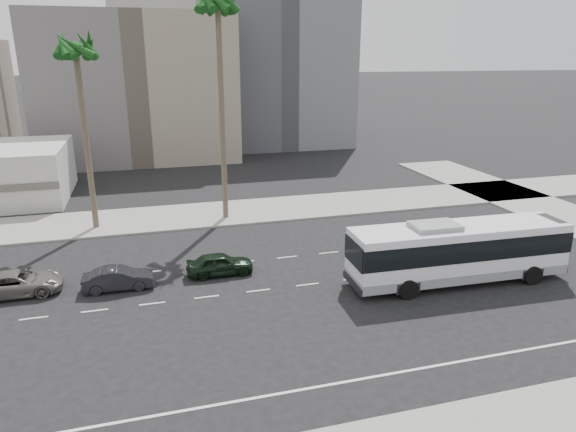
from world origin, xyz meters
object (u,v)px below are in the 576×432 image
object	(u,v)px
city_bus	(458,250)
palm_near	(218,9)
car_c	(17,283)
palm_mid	(76,53)
car_a	(220,264)
car_b	(118,278)

from	to	relation	value
city_bus	palm_near	bearing A→B (deg)	127.07
car_c	palm_mid	world-z (taller)	palm_mid
car_a	palm_mid	world-z (taller)	palm_mid
car_c	palm_near	distance (m)	23.52
car_a	car_c	xyz separation A→B (m)	(-11.56, 0.36, -0.01)
palm_near	palm_mid	distance (m)	10.74
car_b	car_c	world-z (taller)	car_c
car_a	palm_near	xyz separation A→B (m)	(2.17, 11.25, 15.67)
city_bus	car_c	xyz separation A→B (m)	(-25.14, 5.26, -1.32)
car_a	palm_near	size ratio (longest dim) A/B	0.23
car_a	car_b	xyz separation A→B (m)	(-6.02, -0.48, -0.04)
car_b	palm_near	distance (m)	21.24
palm_near	car_c	bearing A→B (deg)	-141.58
city_bus	car_b	size ratio (longest dim) A/B	3.31
car_c	city_bus	bearing A→B (deg)	-102.99
car_b	palm_near	xyz separation A→B (m)	(8.19, 11.73, 15.71)
car_a	car_b	size ratio (longest dim) A/B	1.02
car_a	palm_mid	xyz separation A→B (m)	(-8.08, 11.45, 12.50)
car_b	palm_mid	distance (m)	17.43
city_bus	car_a	world-z (taller)	city_bus
palm_mid	palm_near	bearing A→B (deg)	-1.13
city_bus	palm_near	xyz separation A→B (m)	(-11.41, 16.15, 14.37)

